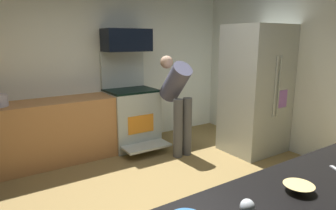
{
  "coord_description": "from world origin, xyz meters",
  "views": [
    {
      "loc": [
        -1.55,
        -2.25,
        1.73
      ],
      "look_at": [
        0.13,
        0.3,
        1.05
      ],
      "focal_mm": 31.35,
      "sensor_mm": 36.0,
      "label": 1
    }
  ],
  "objects_px": {
    "person_cook": "(177,97)",
    "wine_glass_far": "(247,208)",
    "microwave": "(127,40)",
    "mixing_bowl_large": "(298,188)",
    "refrigerator": "(256,90)",
    "oven_range": "(131,116)"
  },
  "relations": [
    {
      "from": "person_cook",
      "to": "wine_glass_far",
      "type": "xyz_separation_m",
      "value": [
        -1.56,
        -2.77,
        0.11
      ]
    },
    {
      "from": "microwave",
      "to": "mixing_bowl_large",
      "type": "height_order",
      "value": "microwave"
    },
    {
      "from": "microwave",
      "to": "refrigerator",
      "type": "xyz_separation_m",
      "value": [
        1.53,
        -1.32,
        -0.75
      ]
    },
    {
      "from": "oven_range",
      "to": "microwave",
      "type": "bearing_deg",
      "value": 90.0
    },
    {
      "from": "mixing_bowl_large",
      "to": "wine_glass_far",
      "type": "bearing_deg",
      "value": -171.9
    },
    {
      "from": "oven_range",
      "to": "mixing_bowl_large",
      "type": "bearing_deg",
      "value": -100.39
    },
    {
      "from": "mixing_bowl_large",
      "to": "wine_glass_far",
      "type": "xyz_separation_m",
      "value": [
        -0.5,
        -0.07,
        0.08
      ]
    },
    {
      "from": "oven_range",
      "to": "microwave",
      "type": "relative_size",
      "value": 2.09
    },
    {
      "from": "person_cook",
      "to": "mixing_bowl_large",
      "type": "xyz_separation_m",
      "value": [
        -1.06,
        -2.7,
        0.03
      ]
    },
    {
      "from": "microwave",
      "to": "wine_glass_far",
      "type": "bearing_deg",
      "value": -107.56
    },
    {
      "from": "oven_range",
      "to": "person_cook",
      "type": "bearing_deg",
      "value": -56.36
    },
    {
      "from": "oven_range",
      "to": "mixing_bowl_large",
      "type": "distance_m",
      "value": 3.45
    },
    {
      "from": "refrigerator",
      "to": "wine_glass_far",
      "type": "distance_m",
      "value": 3.45
    },
    {
      "from": "microwave",
      "to": "refrigerator",
      "type": "height_order",
      "value": "refrigerator"
    },
    {
      "from": "microwave",
      "to": "mixing_bowl_large",
      "type": "xyz_separation_m",
      "value": [
        -0.62,
        -3.46,
        -0.8
      ]
    },
    {
      "from": "person_cook",
      "to": "wine_glass_far",
      "type": "distance_m",
      "value": 3.18
    },
    {
      "from": "microwave",
      "to": "refrigerator",
      "type": "bearing_deg",
      "value": -40.84
    },
    {
      "from": "mixing_bowl_large",
      "to": "microwave",
      "type": "bearing_deg",
      "value": 79.89
    },
    {
      "from": "refrigerator",
      "to": "person_cook",
      "type": "xyz_separation_m",
      "value": [
        -1.08,
        0.56,
        -0.08
      ]
    },
    {
      "from": "oven_range",
      "to": "wine_glass_far",
      "type": "bearing_deg",
      "value": -108.0
    },
    {
      "from": "oven_range",
      "to": "refrigerator",
      "type": "xyz_separation_m",
      "value": [
        1.53,
        -1.23,
        0.46
      ]
    },
    {
      "from": "microwave",
      "to": "wine_glass_far",
      "type": "distance_m",
      "value": 3.77
    }
  ]
}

